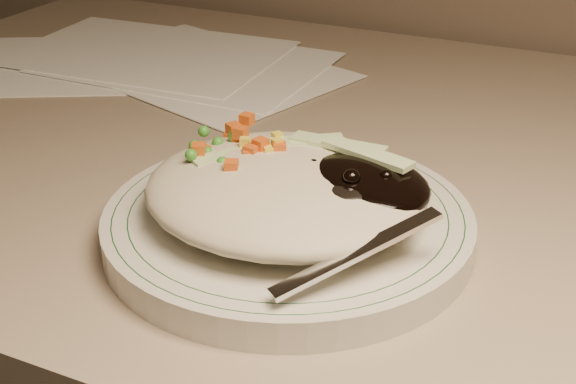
% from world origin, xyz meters
% --- Properties ---
extents(desk, '(1.40, 0.70, 0.74)m').
position_xyz_m(desk, '(0.00, 1.38, 0.54)').
color(desk, gray).
rests_on(desk, ground).
extents(plate, '(0.25, 0.25, 0.02)m').
position_xyz_m(plate, '(-0.11, 1.21, 0.75)').
color(plate, beige).
rests_on(plate, desk).
extents(plate_rim, '(0.24, 0.24, 0.00)m').
position_xyz_m(plate_rim, '(-0.11, 1.21, 0.76)').
color(plate_rim, '#144723').
rests_on(plate_rim, plate).
extents(meal, '(0.21, 0.19, 0.05)m').
position_xyz_m(meal, '(-0.10, 1.21, 0.78)').
color(meal, '#BEB39A').
rests_on(meal, plate).
extents(papers, '(0.47, 0.33, 0.00)m').
position_xyz_m(papers, '(-0.40, 1.50, 0.74)').
color(papers, white).
rests_on(papers, desk).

